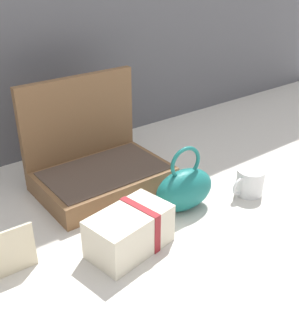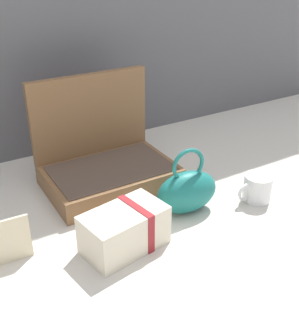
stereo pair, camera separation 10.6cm
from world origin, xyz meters
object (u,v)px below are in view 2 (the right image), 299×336
at_px(open_suitcase, 105,161).
at_px(teal_pouch_handbag, 187,191).
at_px(coffee_mug, 257,188).
at_px(info_card_left, 6,242).
at_px(cream_toiletry_bag, 126,229).

xyz_separation_m(open_suitcase, teal_pouch_handbag, (0.13, -0.27, -0.01)).
xyz_separation_m(coffee_mug, info_card_left, (-0.71, 0.10, 0.02)).
relative_size(open_suitcase, coffee_mug, 3.36).
xyz_separation_m(cream_toiletry_bag, info_card_left, (-0.27, 0.09, 0.01)).
height_order(teal_pouch_handbag, coffee_mug, teal_pouch_handbag).
bearing_deg(info_card_left, cream_toiletry_bag, -16.86).
bearing_deg(info_card_left, teal_pouch_handbag, -2.30).
xyz_separation_m(open_suitcase, info_card_left, (-0.37, -0.23, -0.02)).
relative_size(coffee_mug, info_card_left, 0.97).
height_order(open_suitcase, teal_pouch_handbag, open_suitcase).
relative_size(cream_toiletry_bag, coffee_mug, 1.92).
bearing_deg(teal_pouch_handbag, open_suitcase, 115.21).
relative_size(teal_pouch_handbag, info_card_left, 1.64).
xyz_separation_m(cream_toiletry_bag, coffee_mug, (0.44, -0.01, -0.01)).
bearing_deg(teal_pouch_handbag, coffee_mug, -15.66).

